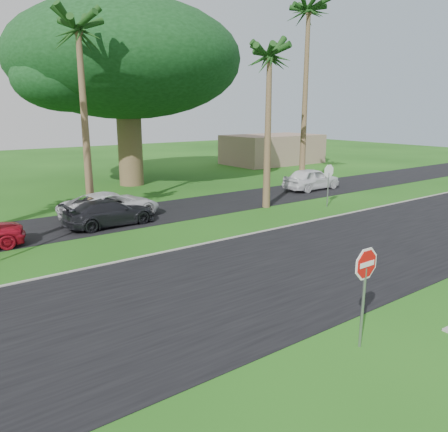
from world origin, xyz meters
name	(u,v)px	position (x,y,z in m)	size (l,w,h in m)	color
ground	(262,307)	(0.00, 0.00, 0.00)	(120.00, 120.00, 0.00)	#1A4A12
road	(221,285)	(0.00, 2.00, 0.01)	(120.00, 8.00, 0.02)	black
parking_strip	(102,221)	(0.00, 12.50, 0.01)	(120.00, 5.00, 0.02)	black
curb	(162,253)	(0.00, 6.05, 0.03)	(120.00, 0.12, 0.06)	gray
stop_sign_near	(365,277)	(0.50, -3.00, 1.77)	(1.05, 0.07, 2.62)	gray
stop_sign_far	(329,177)	(12.00, 8.00, 1.77)	(1.05, 0.07, 2.62)	gray
palm_center	(78,34)	(0.00, 14.00, 9.16)	(5.00, 5.00, 10.50)	brown
palm_right_near	(270,60)	(9.00, 10.00, 8.19)	(5.00, 5.00, 9.50)	brown
palm_right_far	(308,15)	(15.00, 13.00, 11.58)	(5.00, 5.00, 13.00)	brown
canopy_tree	(126,61)	(6.00, 22.00, 8.95)	(16.50, 16.50, 13.12)	brown
building_far	(273,149)	(24.00, 26.00, 1.50)	(10.00, 6.00, 3.00)	gray
car_dark	(110,213)	(-0.01, 11.34, 0.64)	(1.80, 4.44, 1.29)	black
car_minivan	(111,206)	(0.54, 12.49, 0.72)	(2.38, 5.17, 1.44)	silver
car_pickup	(312,179)	(15.43, 12.44, 0.77)	(1.81, 4.51, 1.54)	white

